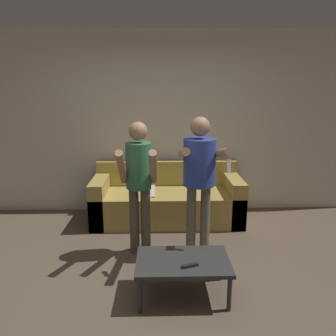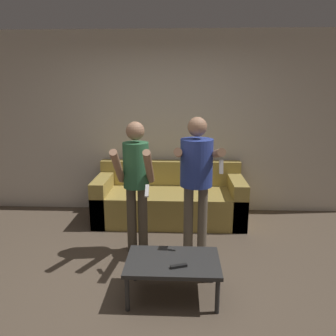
{
  "view_description": "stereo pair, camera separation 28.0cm",
  "coord_description": "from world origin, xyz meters",
  "px_view_note": "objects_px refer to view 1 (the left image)",
  "views": [
    {
      "loc": [
        0.01,
        -2.82,
        1.88
      ],
      "look_at": [
        0.12,
        1.18,
        0.9
      ],
      "focal_mm": 35.0,
      "sensor_mm": 36.0,
      "label": 1
    },
    {
      "loc": [
        0.29,
        -2.81,
        1.88
      ],
      "look_at": [
        0.12,
        1.18,
        0.9
      ],
      "focal_mm": 35.0,
      "sensor_mm": 36.0,
      "label": 2
    }
  ],
  "objects_px": {
    "person_standing_left": "(139,176)",
    "person_standing_right": "(199,170)",
    "couch": "(167,201)",
    "remote_on_table": "(190,265)",
    "coffee_table": "(183,264)"
  },
  "relations": [
    {
      "from": "couch",
      "to": "coffee_table",
      "type": "xyz_separation_m",
      "value": [
        0.1,
        -1.82,
        0.04
      ]
    },
    {
      "from": "person_standing_right",
      "to": "coffee_table",
      "type": "xyz_separation_m",
      "value": [
        -0.23,
        -0.81,
        -0.68
      ]
    },
    {
      "from": "person_standing_right",
      "to": "remote_on_table",
      "type": "height_order",
      "value": "person_standing_right"
    },
    {
      "from": "couch",
      "to": "person_standing_left",
      "type": "bearing_deg",
      "value": -108.49
    },
    {
      "from": "coffee_table",
      "to": "remote_on_table",
      "type": "distance_m",
      "value": 0.14
    },
    {
      "from": "person_standing_right",
      "to": "coffee_table",
      "type": "bearing_deg",
      "value": -106.08
    },
    {
      "from": "couch",
      "to": "remote_on_table",
      "type": "bearing_deg",
      "value": -85.4
    },
    {
      "from": "couch",
      "to": "person_standing_left",
      "type": "xyz_separation_m",
      "value": [
        -0.34,
        -1.0,
        0.64
      ]
    },
    {
      "from": "couch",
      "to": "coffee_table",
      "type": "bearing_deg",
      "value": -86.79
    },
    {
      "from": "couch",
      "to": "remote_on_table",
      "type": "height_order",
      "value": "couch"
    },
    {
      "from": "couch",
      "to": "person_standing_left",
      "type": "height_order",
      "value": "person_standing_left"
    },
    {
      "from": "couch",
      "to": "person_standing_left",
      "type": "distance_m",
      "value": 1.24
    },
    {
      "from": "remote_on_table",
      "to": "person_standing_left",
      "type": "bearing_deg",
      "value": 117.73
    },
    {
      "from": "person_standing_left",
      "to": "remote_on_table",
      "type": "height_order",
      "value": "person_standing_left"
    },
    {
      "from": "person_standing_left",
      "to": "person_standing_right",
      "type": "relative_size",
      "value": 0.97
    }
  ]
}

